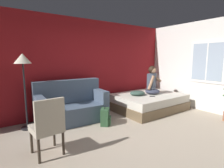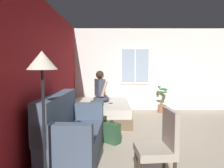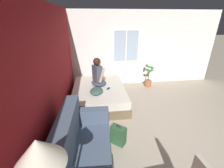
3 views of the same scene
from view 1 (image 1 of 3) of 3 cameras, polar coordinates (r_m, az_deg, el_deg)
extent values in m
plane|color=tan|center=(3.52, 9.47, -18.65)|extent=(40.00, 40.00, 0.00)
cube|color=maroon|center=(5.20, -9.81, 5.63)|extent=(11.09, 0.16, 2.70)
cube|color=silver|center=(5.79, 32.50, 4.71)|extent=(0.16, 6.21, 2.70)
cube|color=white|center=(5.87, 28.64, 6.35)|extent=(0.02, 1.04, 1.24)
cube|color=#9EB2C6|center=(5.86, 28.57, 6.35)|extent=(0.01, 0.88, 1.08)
cube|color=white|center=(5.86, 28.57, 6.35)|extent=(0.01, 0.04, 1.08)
cube|color=brown|center=(5.63, 11.62, -6.80)|extent=(2.09, 1.60, 0.26)
cube|color=beige|center=(5.58, 11.69, -4.42)|extent=(2.03, 1.55, 0.22)
cube|color=#47566B|center=(4.54, -12.80, -9.40)|extent=(1.74, 0.89, 0.44)
cube|color=#47566B|center=(4.69, -14.23, -2.32)|extent=(1.71, 0.33, 0.60)
cube|color=#47566B|center=(4.26, -22.70, -5.73)|extent=(0.22, 0.81, 0.32)
cube|color=#47566B|center=(4.73, -4.23, -3.71)|extent=(0.22, 0.81, 0.32)
cylinder|color=#382D23|center=(3.49, -18.36, -15.59)|extent=(0.04, 0.04, 0.40)
cylinder|color=#382D23|center=(3.39, -24.79, -16.74)|extent=(0.04, 0.04, 0.40)
cylinder|color=#382D23|center=(3.16, -15.61, -18.11)|extent=(0.04, 0.04, 0.40)
cylinder|color=#382D23|center=(3.05, -22.73, -19.57)|extent=(0.04, 0.04, 0.40)
cube|color=#B2A893|center=(3.16, -20.62, -13.37)|extent=(0.50, 0.50, 0.10)
cube|color=#B2A893|center=(2.89, -19.58, -9.31)|extent=(0.46, 0.10, 0.48)
ellipsoid|color=#383D51|center=(5.66, 13.08, -2.31)|extent=(0.66, 0.62, 0.16)
cube|color=#3F4756|center=(5.62, 12.80, 0.93)|extent=(0.38, 0.32, 0.48)
cylinder|color=tan|center=(5.42, 12.67, 0.44)|extent=(0.16, 0.23, 0.44)
cylinder|color=tan|center=(5.74, 14.10, 2.05)|extent=(0.23, 0.37, 0.29)
sphere|color=tan|center=(5.58, 13.11, 4.43)|extent=(0.21, 0.21, 0.21)
ellipsoid|color=black|center=(5.58, 12.92, 4.59)|extent=(0.30, 0.30, 0.23)
cube|color=#2D5133|center=(4.27, -2.33, -10.65)|extent=(0.33, 0.35, 0.40)
cube|color=#2D5133|center=(4.29, -0.76, -11.83)|extent=(0.19, 0.22, 0.18)
torus|color=black|center=(4.20, -2.35, -7.88)|extent=(0.07, 0.08, 0.09)
ellipsoid|color=#385147|center=(5.32, 8.30, -2.96)|extent=(0.53, 0.44, 0.14)
cube|color=black|center=(5.27, 13.00, -3.93)|extent=(0.16, 0.13, 0.01)
cylinder|color=black|center=(4.55, -25.83, -12.76)|extent=(0.28, 0.28, 0.03)
cylinder|color=black|center=(4.35, -26.46, -3.60)|extent=(0.04, 0.04, 1.45)
cone|color=beige|center=(4.27, -27.20, 7.44)|extent=(0.36, 0.36, 0.22)
camera|label=2|loc=(3.94, -65.21, 2.82)|focal=35.00mm
camera|label=3|loc=(3.92, -39.36, 18.69)|focal=24.00mm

